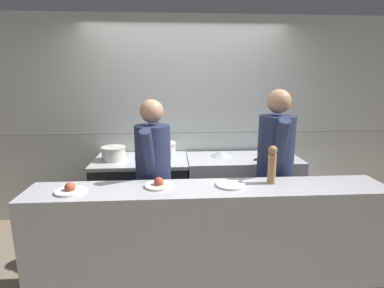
# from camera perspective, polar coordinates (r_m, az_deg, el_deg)

# --- Properties ---
(ground_plane) EXTENTS (14.00, 14.00, 0.00)m
(ground_plane) POSITION_cam_1_polar(r_m,az_deg,el_deg) (3.14, 0.01, -23.60)
(ground_plane) COLOR #7F705B
(wall_back_tiled) EXTENTS (8.00, 0.06, 2.60)m
(wall_back_tiled) POSITION_cam_1_polar(r_m,az_deg,el_deg) (3.88, -1.30, 4.43)
(wall_back_tiled) COLOR silver
(wall_back_tiled) RESTS_ON ground_plane
(oven_range) EXTENTS (1.10, 0.71, 0.91)m
(oven_range) POSITION_cam_1_polar(r_m,az_deg,el_deg) (3.73, -9.49, -9.56)
(oven_range) COLOR #232326
(oven_range) RESTS_ON ground_plane
(prep_counter) EXTENTS (1.34, 0.65, 0.91)m
(prep_counter) POSITION_cam_1_polar(r_m,az_deg,el_deg) (3.81, 9.47, -9.16)
(prep_counter) COLOR #B7BABF
(prep_counter) RESTS_ON ground_plane
(pass_counter) EXTENTS (3.01, 0.45, 0.96)m
(pass_counter) POSITION_cam_1_polar(r_m,az_deg,el_deg) (2.72, 3.26, -17.80)
(pass_counter) COLOR #B7BABF
(pass_counter) RESTS_ON ground_plane
(stock_pot) EXTENTS (0.28, 0.28, 0.16)m
(stock_pot) POSITION_cam_1_polar(r_m,az_deg,el_deg) (3.58, -14.71, -1.68)
(stock_pot) COLOR beige
(stock_pot) RESTS_ON oven_range
(sauce_pot) EXTENTS (0.34, 0.34, 0.19)m
(sauce_pot) POSITION_cam_1_polar(r_m,az_deg,el_deg) (3.59, -5.74, -1.10)
(sauce_pot) COLOR beige
(sauce_pot) RESTS_ON oven_range
(mixing_bowl_steel) EXTENTS (0.26, 0.26, 0.07)m
(mixing_bowl_steel) POSITION_cam_1_polar(r_m,az_deg,el_deg) (3.66, 5.58, -1.87)
(mixing_bowl_steel) COLOR #B7BABF
(mixing_bowl_steel) RESTS_ON prep_counter
(chefs_knife) EXTENTS (0.40, 0.06, 0.02)m
(chefs_knife) POSITION_cam_1_polar(r_m,az_deg,el_deg) (3.61, 14.15, -2.87)
(chefs_knife) COLOR #B7BABF
(chefs_knife) RESTS_ON prep_counter
(plated_dish_main) EXTENTS (0.24, 0.24, 0.08)m
(plated_dish_main) POSITION_cam_1_polar(r_m,az_deg,el_deg) (2.60, -22.19, -8.08)
(plated_dish_main) COLOR white
(plated_dish_main) RESTS_ON pass_counter
(plated_dish_appetiser) EXTENTS (0.24, 0.24, 0.08)m
(plated_dish_appetiser) POSITION_cam_1_polar(r_m,az_deg,el_deg) (2.54, -6.32, -7.64)
(plated_dish_appetiser) COLOR white
(plated_dish_appetiser) RESTS_ON pass_counter
(plated_dish_dessert) EXTENTS (0.25, 0.25, 0.02)m
(plated_dish_dessert) POSITION_cam_1_polar(r_m,az_deg,el_deg) (2.57, 7.34, -7.70)
(plated_dish_dessert) COLOR white
(plated_dish_dessert) RESTS_ON pass_counter
(pepper_mill) EXTENTS (0.08, 0.08, 0.33)m
(pepper_mill) POSITION_cam_1_polar(r_m,az_deg,el_deg) (2.64, 15.01, -3.67)
(pepper_mill) COLOR #AD7A47
(pepper_mill) RESTS_ON pass_counter
(chef_head_cook) EXTENTS (0.37, 0.73, 1.66)m
(chef_head_cook) POSITION_cam_1_polar(r_m,az_deg,el_deg) (2.93, -7.34, -6.01)
(chef_head_cook) COLOR black
(chef_head_cook) RESTS_ON ground_plane
(chef_sous) EXTENTS (0.41, 0.76, 1.74)m
(chef_sous) POSITION_cam_1_polar(r_m,az_deg,el_deg) (3.11, 15.48, -4.32)
(chef_sous) COLOR black
(chef_sous) RESTS_ON ground_plane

